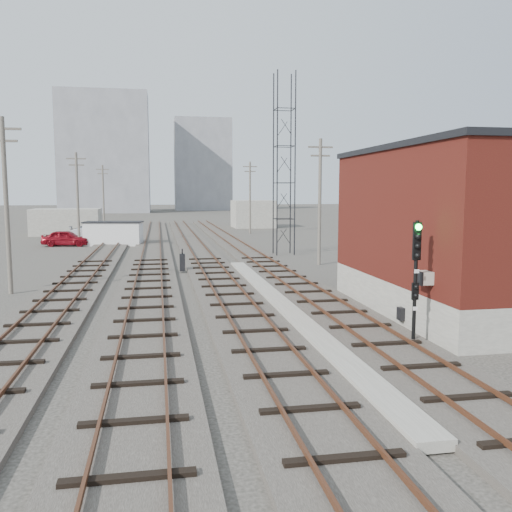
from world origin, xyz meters
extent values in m
plane|color=#282621|center=(0.00, 60.00, 0.00)|extent=(320.00, 320.00, 0.00)
cube|color=#332D28|center=(2.50, 39.00, 0.10)|extent=(3.20, 90.00, 0.20)
cube|color=#4C2816|center=(1.78, 39.00, 0.33)|extent=(0.07, 90.00, 0.12)
cube|color=#4C2816|center=(3.22, 39.00, 0.33)|extent=(0.07, 90.00, 0.12)
cube|color=#332D28|center=(-1.50, 39.00, 0.10)|extent=(3.20, 90.00, 0.20)
cube|color=#4C2816|center=(-2.22, 39.00, 0.33)|extent=(0.07, 90.00, 0.12)
cube|color=#4C2816|center=(-0.78, 39.00, 0.33)|extent=(0.07, 90.00, 0.12)
cube|color=#332D28|center=(-5.50, 39.00, 0.10)|extent=(3.20, 90.00, 0.20)
cube|color=#4C2816|center=(-6.22, 39.00, 0.33)|extent=(0.07, 90.00, 0.12)
cube|color=#4C2816|center=(-4.78, 39.00, 0.33)|extent=(0.07, 90.00, 0.12)
cube|color=#332D28|center=(-9.50, 39.00, 0.10)|extent=(3.20, 90.00, 0.20)
cube|color=#4C2816|center=(-10.22, 39.00, 0.33)|extent=(0.07, 90.00, 0.12)
cube|color=#4C2816|center=(-8.78, 39.00, 0.33)|extent=(0.07, 90.00, 0.12)
cube|color=gray|center=(0.50, 14.00, 0.13)|extent=(0.90, 28.00, 0.26)
cube|color=gray|center=(7.50, 12.00, 0.75)|extent=(6.00, 12.00, 1.50)
cube|color=#4E1D12|center=(7.50, 12.00, 4.25)|extent=(6.00, 12.00, 5.50)
cube|color=black|center=(7.50, 12.00, 7.10)|extent=(6.20, 12.20, 0.25)
cube|color=beige|center=(4.28, 8.00, 2.25)|extent=(0.45, 0.62, 0.45)
cube|color=black|center=(4.40, 10.00, 0.50)|extent=(0.20, 0.35, 0.50)
cylinder|color=black|center=(4.75, 34.25, 7.50)|extent=(0.10, 0.10, 15.00)
cylinder|color=black|center=(6.25, 34.25, 7.50)|extent=(0.10, 0.10, 15.00)
cylinder|color=black|center=(4.75, 35.75, 7.50)|extent=(0.10, 0.10, 15.00)
cylinder|color=black|center=(6.25, 35.75, 7.50)|extent=(0.10, 0.10, 15.00)
cylinder|color=#595147|center=(-12.50, 20.00, 4.50)|extent=(0.24, 0.24, 9.00)
cube|color=#595147|center=(-12.50, 20.00, 8.40)|extent=(1.80, 0.12, 0.12)
cube|color=#595147|center=(-12.50, 20.00, 7.80)|extent=(1.40, 0.12, 0.12)
cylinder|color=#595147|center=(-12.50, 45.00, 4.50)|extent=(0.24, 0.24, 9.00)
cube|color=#595147|center=(-12.50, 45.00, 8.40)|extent=(1.80, 0.12, 0.12)
cube|color=#595147|center=(-12.50, 45.00, 7.80)|extent=(1.40, 0.12, 0.12)
cylinder|color=#595147|center=(-12.50, 70.00, 4.50)|extent=(0.24, 0.24, 9.00)
cube|color=#595147|center=(-12.50, 70.00, 8.40)|extent=(1.80, 0.12, 0.12)
cube|color=#595147|center=(-12.50, 70.00, 7.80)|extent=(1.40, 0.12, 0.12)
cylinder|color=#595147|center=(6.50, 28.00, 4.50)|extent=(0.24, 0.24, 9.00)
cube|color=#595147|center=(6.50, 28.00, 8.40)|extent=(1.80, 0.12, 0.12)
cube|color=#595147|center=(6.50, 28.00, 7.80)|extent=(1.40, 0.12, 0.12)
cylinder|color=#595147|center=(6.50, 58.00, 4.50)|extent=(0.24, 0.24, 9.00)
cube|color=#595147|center=(6.50, 58.00, 8.40)|extent=(1.80, 0.12, 0.12)
cube|color=#595147|center=(6.50, 58.00, 7.80)|extent=(1.40, 0.12, 0.12)
cube|color=gray|center=(-18.00, 135.00, 15.00)|extent=(22.00, 14.00, 30.00)
cube|color=gray|center=(8.00, 150.00, 13.00)|extent=(16.00, 12.00, 26.00)
cube|color=gray|center=(-16.00, 60.00, 1.60)|extent=(8.00, 5.00, 3.20)
cube|color=gray|center=(9.00, 70.00, 2.00)|extent=(6.00, 6.00, 4.00)
cube|color=gray|center=(3.70, 7.50, 0.05)|extent=(0.40, 0.40, 0.10)
cylinder|color=black|center=(3.70, 7.50, 2.15)|extent=(0.13, 0.13, 4.29)
cube|color=black|center=(3.70, 7.48, 3.60)|extent=(0.28, 0.10, 1.29)
sphere|color=#0CE533|center=(3.70, 7.39, 4.08)|extent=(0.21, 0.21, 0.21)
sphere|color=black|center=(3.70, 7.39, 3.76)|extent=(0.21, 0.21, 0.21)
sphere|color=black|center=(3.70, 7.39, 3.44)|extent=(0.21, 0.21, 0.21)
sphere|color=black|center=(3.70, 7.39, 3.11)|extent=(0.21, 0.21, 0.21)
cube|color=black|center=(3.70, 7.48, 1.88)|extent=(0.24, 0.09, 0.59)
cube|color=white|center=(3.70, 7.42, 2.58)|extent=(0.17, 0.02, 0.13)
cube|color=white|center=(3.70, 7.42, 1.29)|extent=(0.17, 0.02, 0.13)
cube|color=black|center=(-3.41, 25.85, 0.68)|extent=(0.38, 0.38, 1.13)
cylinder|color=black|center=(-3.41, 25.85, 1.41)|extent=(0.09, 0.09, 0.34)
cube|color=silver|center=(-9.29, 45.47, 1.13)|extent=(5.71, 3.06, 2.26)
cube|color=black|center=(-9.29, 45.47, 2.31)|extent=(5.92, 3.27, 0.11)
imported|color=maroon|center=(-13.77, 45.52, 0.78)|extent=(4.81, 2.47, 1.57)
imported|color=#B5B8BD|center=(-12.62, 50.95, 0.69)|extent=(4.40, 2.40, 1.38)
imported|color=slate|center=(-12.29, 54.28, 0.74)|extent=(5.36, 2.91, 1.48)
camera|label=1|loc=(-4.88, -9.47, 5.25)|focal=38.00mm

